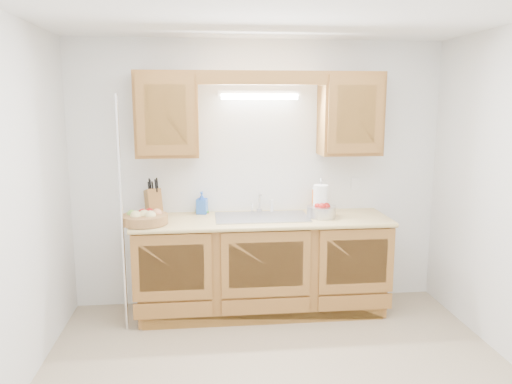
{
  "coord_description": "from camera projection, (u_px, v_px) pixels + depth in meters",
  "views": [
    {
      "loc": [
        -0.52,
        -3.18,
        1.94
      ],
      "look_at": [
        -0.09,
        0.85,
        1.2
      ],
      "focal_mm": 35.0,
      "sensor_mm": 36.0,
      "label": 1
    }
  ],
  "objects": [
    {
      "name": "upper_cabinet_right",
      "position": [
        350.0,
        114.0,
        4.57
      ],
      "size": [
        0.55,
        0.33,
        0.75
      ],
      "primitive_type": "cube",
      "color": "brown",
      "rests_on": "room"
    },
    {
      "name": "apple_bowl",
      "position": [
        322.0,
        211.0,
        4.53
      ],
      "size": [
        0.34,
        0.34,
        0.14
      ],
      "rotation": [
        0.0,
        0.0,
        0.33
      ],
      "color": "silver",
      "rests_on": "countertop"
    },
    {
      "name": "countertop",
      "position": [
        262.0,
        220.0,
        4.51
      ],
      "size": [
        2.3,
        0.63,
        0.04
      ],
      "primitive_type": "cube",
      "color": "tan",
      "rests_on": "base_cabinets"
    },
    {
      "name": "orange_canister",
      "position": [
        316.0,
        200.0,
        4.74
      ],
      "size": [
        0.1,
        0.1,
        0.23
      ],
      "rotation": [
        0.0,
        0.0,
        0.36
      ],
      "color": "orange",
      "rests_on": "countertop"
    },
    {
      "name": "sponge",
      "position": [
        202.0,
        212.0,
        4.7
      ],
      "size": [
        0.13,
        0.09,
        0.02
      ],
      "rotation": [
        0.0,
        0.0,
        0.15
      ],
      "color": "#CC333F",
      "rests_on": "countertop"
    },
    {
      "name": "soap_bottle",
      "position": [
        202.0,
        203.0,
        4.66
      ],
      "size": [
        0.11,
        0.12,
        0.21
      ],
      "primitive_type": "imported",
      "rotation": [
        0.0,
        0.0,
        -0.24
      ],
      "color": "blue",
      "rests_on": "countertop"
    },
    {
      "name": "outlet_plate",
      "position": [
        355.0,
        183.0,
        4.86
      ],
      "size": [
        0.08,
        0.01,
        0.12
      ],
      "primitive_type": "cube",
      "color": "white",
      "rests_on": "room"
    },
    {
      "name": "wire_shelf_pole",
      "position": [
        122.0,
        217.0,
        4.12
      ],
      "size": [
        0.03,
        0.03,
        2.0
      ],
      "primitive_type": "cylinder",
      "color": "silver",
      "rests_on": "ground"
    },
    {
      "name": "sink",
      "position": [
        262.0,
        225.0,
        4.54
      ],
      "size": [
        0.84,
        0.46,
        0.36
      ],
      "color": "#9E9EA3",
      "rests_on": "countertop"
    },
    {
      "name": "base_cabinets",
      "position": [
        262.0,
        266.0,
        4.6
      ],
      "size": [
        2.2,
        0.6,
        0.86
      ],
      "primitive_type": "cube",
      "color": "brown",
      "rests_on": "ground"
    },
    {
      "name": "knife_block",
      "position": [
        153.0,
        202.0,
        4.55
      ],
      "size": [
        0.19,
        0.24,
        0.36
      ],
      "rotation": [
        0.0,
        0.0,
        0.37
      ],
      "color": "brown",
      "rests_on": "countertop"
    },
    {
      "name": "fluorescent_fixture",
      "position": [
        259.0,
        95.0,
        4.54
      ],
      "size": [
        0.76,
        0.08,
        0.08
      ],
      "color": "white",
      "rests_on": "room"
    },
    {
      "name": "fruit_basket",
      "position": [
        145.0,
        218.0,
        4.27
      ],
      "size": [
        0.53,
        0.53,
        0.12
      ],
      "rotation": [
        0.0,
        0.0,
        0.43
      ],
      "color": "#A57642",
      "rests_on": "countertop"
    },
    {
      "name": "room",
      "position": [
        283.0,
        207.0,
        3.28
      ],
      "size": [
        3.52,
        3.5,
        2.5
      ],
      "color": "tan",
      "rests_on": "ground"
    },
    {
      "name": "valance",
      "position": [
        262.0,
        78.0,
        4.29
      ],
      "size": [
        2.2,
        0.05,
        0.12
      ],
      "primitive_type": "cube",
      "color": "brown",
      "rests_on": "room"
    },
    {
      "name": "paper_towel",
      "position": [
        321.0,
        201.0,
        4.55
      ],
      "size": [
        0.17,
        0.17,
        0.34
      ],
      "rotation": [
        0.0,
        0.0,
        0.34
      ],
      "color": "silver",
      "rests_on": "countertop"
    },
    {
      "name": "upper_cabinet_left",
      "position": [
        167.0,
        114.0,
        4.4
      ],
      "size": [
        0.55,
        0.33,
        0.75
      ],
      "primitive_type": "cube",
      "color": "brown",
      "rests_on": "room"
    }
  ]
}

